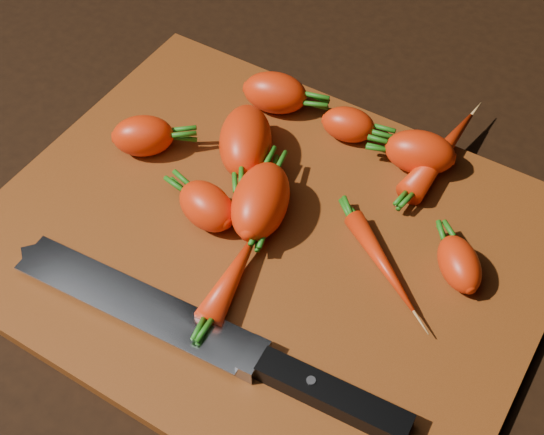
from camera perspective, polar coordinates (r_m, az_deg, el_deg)
The scene contains 15 objects.
ground at distance 0.71m, azimuth -0.43°, elevation -2.33°, with size 2.00×2.00×0.01m, color black.
cutting_board at distance 0.70m, azimuth -0.43°, elevation -1.79°, with size 0.50×0.40×0.01m, color brown.
carrot_0 at distance 0.80m, azimuth 0.24°, elevation 9.37°, with size 0.07×0.04×0.04m, color red.
carrot_1 at distance 0.69m, azimuth -4.94°, elevation 0.86°, with size 0.06×0.04×0.04m, color red.
carrot_2 at distance 0.74m, azimuth -2.01°, elevation 5.77°, with size 0.09×0.05×0.05m, color red.
carrot_3 at distance 0.69m, azimuth -0.87°, elevation 1.25°, with size 0.09×0.05×0.05m, color red.
carrot_4 at distance 0.75m, azimuth 11.08°, elevation 4.84°, with size 0.07×0.04×0.04m, color red.
carrot_5 at distance 0.77m, azimuth 5.77°, elevation 6.98°, with size 0.05×0.04×0.04m, color red.
carrot_6 at distance 0.67m, azimuth 13.92°, elevation -3.42°, with size 0.06×0.03×0.03m, color red.
carrot_7 at distance 0.76m, azimuth 12.63°, elevation 4.77°, with size 0.13×0.03×0.03m, color red.
carrot_8 at distance 0.67m, azimuth 8.29°, elevation -3.35°, with size 0.11×0.02×0.02m, color red.
carrot_9 at distance 0.65m, azimuth -2.96°, elevation -4.36°, with size 0.10×0.03×0.03m, color red.
carrot_10 at distance 0.76m, azimuth -9.68°, elevation 6.08°, with size 0.06×0.04×0.04m, color red.
carrot_11 at distance 0.69m, azimuth -0.49°, elevation 0.55°, with size 0.05×0.04×0.04m, color red.
knife at distance 0.64m, azimuth -8.88°, elevation -7.00°, with size 0.36×0.06×0.02m.
Camera 1 is at (0.23, -0.36, 0.56)m, focal length 50.00 mm.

